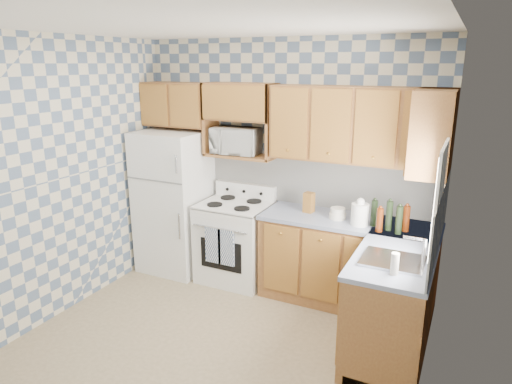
% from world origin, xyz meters
% --- Properties ---
extents(floor, '(3.40, 3.40, 0.00)m').
position_xyz_m(floor, '(0.00, 0.00, 0.00)').
color(floor, '#7A684A').
rests_on(floor, ground).
extents(back_wall, '(3.40, 0.02, 2.70)m').
position_xyz_m(back_wall, '(0.00, 1.60, 1.35)').
color(back_wall, slate).
rests_on(back_wall, ground).
extents(right_wall, '(0.02, 3.20, 2.70)m').
position_xyz_m(right_wall, '(1.70, 0.00, 1.35)').
color(right_wall, slate).
rests_on(right_wall, ground).
extents(backsplash_back, '(2.60, 0.02, 0.56)m').
position_xyz_m(backsplash_back, '(0.40, 1.59, 1.20)').
color(backsplash_back, white).
rests_on(backsplash_back, back_wall).
extents(backsplash_right, '(0.02, 1.60, 0.56)m').
position_xyz_m(backsplash_right, '(1.69, 0.80, 1.20)').
color(backsplash_right, white).
rests_on(backsplash_right, right_wall).
extents(refrigerator, '(0.75, 0.70, 1.68)m').
position_xyz_m(refrigerator, '(-1.27, 1.25, 0.84)').
color(refrigerator, white).
rests_on(refrigerator, floor).
extents(stove_body, '(0.76, 0.65, 0.90)m').
position_xyz_m(stove_body, '(-0.47, 1.28, 0.45)').
color(stove_body, white).
rests_on(stove_body, floor).
extents(cooktop, '(0.76, 0.65, 0.02)m').
position_xyz_m(cooktop, '(-0.47, 1.28, 0.91)').
color(cooktop, silver).
rests_on(cooktop, stove_body).
extents(backguard, '(0.76, 0.08, 0.17)m').
position_xyz_m(backguard, '(-0.47, 1.55, 1.00)').
color(backguard, white).
rests_on(backguard, cooktop).
extents(dish_towel_left, '(0.19, 0.02, 0.40)m').
position_xyz_m(dish_towel_left, '(-0.55, 0.93, 0.53)').
color(dish_towel_left, navy).
rests_on(dish_towel_left, stove_body).
extents(dish_towel_right, '(0.19, 0.02, 0.40)m').
position_xyz_m(dish_towel_right, '(-0.39, 0.93, 0.53)').
color(dish_towel_right, navy).
rests_on(dish_towel_right, stove_body).
extents(base_cabinets_back, '(1.75, 0.60, 0.88)m').
position_xyz_m(base_cabinets_back, '(0.82, 1.30, 0.44)').
color(base_cabinets_back, brown).
rests_on(base_cabinets_back, floor).
extents(base_cabinets_right, '(0.60, 1.60, 0.88)m').
position_xyz_m(base_cabinets_right, '(1.40, 0.80, 0.44)').
color(base_cabinets_right, brown).
rests_on(base_cabinets_right, floor).
extents(countertop_back, '(1.77, 0.63, 0.04)m').
position_xyz_m(countertop_back, '(0.82, 1.30, 0.90)').
color(countertop_back, gray).
rests_on(countertop_back, base_cabinets_back).
extents(countertop_right, '(0.63, 1.60, 0.04)m').
position_xyz_m(countertop_right, '(1.40, 0.80, 0.90)').
color(countertop_right, gray).
rests_on(countertop_right, base_cabinets_right).
extents(upper_cabinets_back, '(1.75, 0.33, 0.74)m').
position_xyz_m(upper_cabinets_back, '(0.82, 1.44, 1.85)').
color(upper_cabinets_back, brown).
rests_on(upper_cabinets_back, back_wall).
extents(upper_cabinets_fridge, '(0.82, 0.33, 0.50)m').
position_xyz_m(upper_cabinets_fridge, '(-1.29, 1.44, 1.97)').
color(upper_cabinets_fridge, brown).
rests_on(upper_cabinets_fridge, back_wall).
extents(upper_cabinets_right, '(0.33, 0.70, 0.74)m').
position_xyz_m(upper_cabinets_right, '(1.53, 1.25, 1.85)').
color(upper_cabinets_right, brown).
rests_on(upper_cabinets_right, right_wall).
extents(microwave_shelf, '(0.80, 0.33, 0.03)m').
position_xyz_m(microwave_shelf, '(-0.47, 1.44, 1.44)').
color(microwave_shelf, brown).
rests_on(microwave_shelf, back_wall).
extents(microwave, '(0.57, 0.41, 0.30)m').
position_xyz_m(microwave, '(-0.53, 1.46, 1.60)').
color(microwave, white).
rests_on(microwave, microwave_shelf).
extents(sink, '(0.48, 0.40, 0.03)m').
position_xyz_m(sink, '(1.40, 0.45, 0.93)').
color(sink, '#B7B7BC').
rests_on(sink, countertop_right).
extents(window, '(0.02, 0.66, 0.86)m').
position_xyz_m(window, '(1.69, 0.45, 1.45)').
color(window, white).
rests_on(window, right_wall).
extents(bottle_0, '(0.06, 0.06, 0.28)m').
position_xyz_m(bottle_0, '(1.23, 1.16, 1.06)').
color(bottle_0, black).
rests_on(bottle_0, countertop_back).
extents(bottle_1, '(0.06, 0.06, 0.26)m').
position_xyz_m(bottle_1, '(1.33, 1.10, 1.05)').
color(bottle_1, black).
rests_on(bottle_1, countertop_back).
extents(bottle_2, '(0.06, 0.06, 0.24)m').
position_xyz_m(bottle_2, '(1.38, 1.20, 1.04)').
color(bottle_2, '#501E08').
rests_on(bottle_2, countertop_back).
extents(bottle_3, '(0.06, 0.06, 0.23)m').
position_xyz_m(bottle_3, '(1.16, 1.08, 1.03)').
color(bottle_3, '#501E08').
rests_on(bottle_3, countertop_back).
extents(bottle_4, '(0.06, 0.06, 0.25)m').
position_xyz_m(bottle_4, '(1.08, 1.22, 1.05)').
color(bottle_4, black).
rests_on(bottle_4, countertop_back).
extents(knife_block, '(0.11, 0.11, 0.21)m').
position_xyz_m(knife_block, '(0.38, 1.34, 1.03)').
color(knife_block, brown).
rests_on(knife_block, countertop_back).
extents(electric_kettle, '(0.17, 0.17, 0.21)m').
position_xyz_m(electric_kettle, '(0.96, 1.18, 1.03)').
color(electric_kettle, white).
rests_on(electric_kettle, countertop_back).
extents(food_containers, '(0.17, 0.17, 0.11)m').
position_xyz_m(food_containers, '(0.71, 1.27, 0.98)').
color(food_containers, silver).
rests_on(food_containers, countertop_back).
extents(soap_bottle, '(0.06, 0.06, 0.17)m').
position_xyz_m(soap_bottle, '(1.44, 0.22, 1.01)').
color(soap_bottle, silver).
rests_on(soap_bottle, countertop_right).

